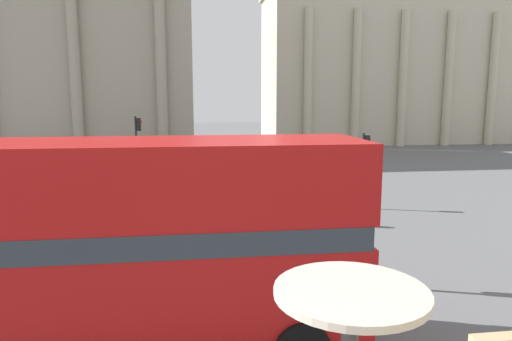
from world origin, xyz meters
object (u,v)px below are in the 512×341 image
at_px(double_decker_bus, 92,240).
at_px(traffic_light_near, 333,192).
at_px(plaza_building_right, 402,68).
at_px(plaza_building_left, 48,17).
at_px(cafe_dining_table, 350,336).
at_px(pedestrian_olive, 342,202).
at_px(pedestrian_red, 176,156).
at_px(traffic_light_far, 138,143).
at_px(traffic_light_mid, 364,159).
at_px(pedestrian_black, 116,164).

height_order(double_decker_bus, traffic_light_near, double_decker_bus).
bearing_deg(double_decker_bus, plaza_building_right, 51.05).
bearing_deg(plaza_building_left, cafe_dining_table, -72.63).
distance_m(double_decker_bus, pedestrian_olive, 11.77).
relative_size(traffic_light_near, pedestrian_olive, 2.37).
height_order(double_decker_bus, pedestrian_red, double_decker_bus).
bearing_deg(traffic_light_far, traffic_light_mid, -26.06).
bearing_deg(pedestrian_red, cafe_dining_table, 85.87).
distance_m(cafe_dining_table, traffic_light_far, 24.17).
height_order(traffic_light_near, pedestrian_red, traffic_light_near).
bearing_deg(traffic_light_far, pedestrian_olive, -41.73).
xyz_separation_m(cafe_dining_table, pedestrian_red, (-1.97, 31.55, -3.11)).
relative_size(cafe_dining_table, plaza_building_left, 0.03).
bearing_deg(traffic_light_mid, pedestrian_olive, -125.56).
bearing_deg(traffic_light_far, pedestrian_red, 77.34).
relative_size(cafe_dining_table, traffic_light_near, 0.18).
bearing_deg(traffic_light_far, double_decker_bus, -86.20).
xyz_separation_m(plaza_building_left, pedestrian_black, (8.10, -15.67, -11.55)).
bearing_deg(plaza_building_left, pedestrian_red, -46.22).
bearing_deg(pedestrian_red, plaza_building_right, -150.19).
relative_size(pedestrian_red, pedestrian_olive, 1.09).
height_order(plaza_building_left, traffic_light_near, plaza_building_left).
height_order(cafe_dining_table, plaza_building_right, plaza_building_right).
bearing_deg(pedestrian_olive, plaza_building_right, 23.94).
xyz_separation_m(traffic_light_near, pedestrian_red, (-5.08, 21.41, -1.53)).
distance_m(plaza_building_left, pedestrian_olive, 35.71).
relative_size(traffic_light_mid, pedestrian_black, 2.09).
relative_size(plaza_building_left, traffic_light_far, 6.36).
xyz_separation_m(cafe_dining_table, plaza_building_left, (-13.70, 43.79, 8.34)).
relative_size(double_decker_bus, plaza_building_left, 0.40).
relative_size(traffic_light_near, pedestrian_red, 2.18).
height_order(traffic_light_mid, pedestrian_black, traffic_light_mid).
height_order(plaza_building_left, traffic_light_far, plaza_building_left).
height_order(plaza_building_left, pedestrian_red, plaza_building_left).
height_order(plaza_building_right, pedestrian_black, plaza_building_right).
bearing_deg(plaza_building_right, cafe_dining_table, -115.25).
distance_m(pedestrian_red, pedestrian_olive, 17.30).
height_order(traffic_light_mid, pedestrian_olive, traffic_light_mid).
bearing_deg(traffic_light_near, plaza_building_left, 116.55).
relative_size(double_decker_bus, cafe_dining_table, 14.48).
height_order(double_decker_bus, pedestrian_olive, double_decker_bus).
xyz_separation_m(plaza_building_left, traffic_light_far, (10.00, -19.95, -9.81)).
bearing_deg(pedestrian_olive, double_decker_bus, -170.34).
bearing_deg(plaza_building_left, traffic_light_far, -63.37).
relative_size(plaza_building_right, pedestrian_olive, 19.89).
relative_size(double_decker_bus, traffic_light_mid, 2.98).
relative_size(traffic_light_mid, pedestrian_olive, 2.11).
bearing_deg(pedestrian_red, traffic_light_far, 69.64).
xyz_separation_m(cafe_dining_table, pedestrian_black, (-5.60, 28.12, -3.20)).
bearing_deg(traffic_light_near, pedestrian_red, 103.35).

